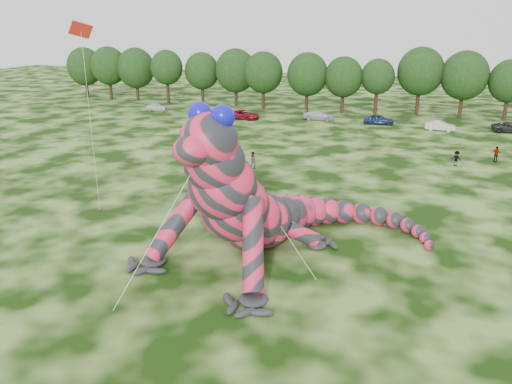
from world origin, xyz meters
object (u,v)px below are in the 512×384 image
Objects in this scene: flying_kite at (82,44)px; tree_6 at (263,80)px; tree_9 at (377,87)px; tree_0 at (85,72)px; car_1 at (203,112)px; spectator_2 at (456,158)px; inflatable_gecko at (263,172)px; spectator_4 at (193,131)px; tree_7 at (307,82)px; tree_3 at (167,77)px; tree_12 at (508,90)px; car_5 at (440,126)px; tree_5 at (236,77)px; tree_11 at (464,85)px; car_2 at (244,115)px; spectator_1 at (253,160)px; tree_8 at (343,85)px; tree_4 at (202,78)px; car_6 at (512,128)px; tree_2 at (136,74)px; tree_10 at (420,81)px; tree_1 at (109,73)px; car_4 at (379,119)px; car_0 at (157,107)px; spectator_3 at (496,154)px; spectator_0 at (220,162)px; car_3 at (319,115)px.

flying_kite is 1.51× the size of tree_6.
tree_6 is 18.64m from tree_9.
tree_6 is (37.00, -2.55, -0.01)m from tree_0.
car_1 is 2.43× the size of spectator_2.
inflatable_gecko is 33.78m from spectator_4.
tree_7 is (7.48, 0.12, -0.01)m from tree_6.
flying_kite reaches higher than tree_3.
car_1 is (-6.99, -9.55, -4.12)m from tree_6.
tree_12 is 14.72m from car_5.
tree_5 is 5.84m from tree_6.
inflatable_gecko is at bearing -105.67° from tree_11.
spectator_4 is (-20.52, -24.78, -3.45)m from tree_9.
tree_7 reaches higher than car_2.
spectator_1 reaches higher than car_2.
tree_8 reaches higher than car_1.
tree_4 is 1.86× the size of car_6.
tree_2 is 51.69m from spectator_1.
tree_10 reaches higher than tree_9.
tree_4 is 51.29m from spectator_2.
tree_7 is (38.27, -1.25, -0.17)m from tree_1.
spectator_4 is (-21.81, -16.29, 0.15)m from car_4.
tree_0 is 44.54m from tree_7.
tree_5 is at bearing 60.20° from car_4.
tree_5 is 30.52m from tree_10.
car_1 is at bearing -106.63° from car_0.
car_5 is 2.25× the size of spectator_1.
tree_3 is 2.58× the size of car_0.
flying_kite is 3.66× the size of car_5.
spectator_1 is (-21.38, -36.87, -4.16)m from tree_11.
tree_6 is (-16.24, 52.32, -0.27)m from inflatable_gecko.
tree_0 is 0.97× the size of tree_5.
flying_kite is 31.79m from spectator_4.
tree_7 is 5.35× the size of spectator_4.
tree_7 is at bearing 168.90° from spectator_3.
spectator_2 is (47.59, -28.24, -3.93)m from tree_3.
tree_1 is 2.28× the size of car_4.
car_5 is at bearing -73.97° from tree_10.
spectator_2 is (-7.85, -19.70, 0.11)m from car_6.
tree_10 is 12.67m from tree_12.
car_1 is 43.31m from spectator_3.
car_2 is 27.43m from spectator_0.
car_5 is 9.13m from car_6.
tree_12 is (18.95, 0.39, 0.15)m from tree_9.
car_2 is at bearing 86.68° from car_6.
spectator_2 is at bearing -35.75° from tree_4.
tree_10 is 37.64m from spectator_4.
tree_1 reaches higher than tree_0.
car_4 is (8.92, -0.76, 0.03)m from car_3.
spectator_0 is 24.24m from spectator_2.
tree_9 is (55.62, -1.89, -0.42)m from tree_0.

